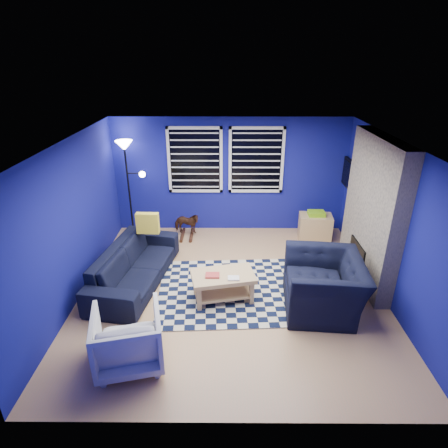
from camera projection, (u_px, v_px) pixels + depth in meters
name	position (u px, v px, depth m)	size (l,w,h in m)	color
floor	(231.00, 290.00, 6.34)	(5.00, 5.00, 0.00)	tan
ceiling	(232.00, 143.00, 5.31)	(5.00, 5.00, 0.00)	white
wall_back	(230.00, 176.00, 8.10)	(5.00, 5.00, 0.00)	navy
wall_left	(72.00, 223.00, 5.84)	(5.00, 5.00, 0.00)	navy
wall_right	(392.00, 224.00, 5.81)	(5.00, 5.00, 0.00)	navy
fireplace	(371.00, 214.00, 6.29)	(0.65, 2.00, 2.50)	gray
window_left	(195.00, 160.00, 7.92)	(1.17, 0.06, 1.42)	black
window_right	(256.00, 161.00, 7.92)	(1.17, 0.06, 1.42)	black
tv	(351.00, 176.00, 7.57)	(0.07, 1.00, 0.58)	black
rug	(233.00, 290.00, 6.34)	(2.50, 2.00, 0.02)	black
sofa	(135.00, 265.00, 6.45)	(0.90, 2.30, 0.67)	black
armchair_big	(324.00, 285.00, 5.75)	(1.13, 1.30, 0.84)	black
armchair_bent	(128.00, 338.00, 4.72)	(0.83, 0.85, 0.78)	gray
rocking_horse	(186.00, 223.00, 8.09)	(0.57, 0.26, 0.48)	#492E17
coffee_table	(223.00, 281.00, 5.98)	(1.09, 0.76, 0.49)	tan
cabinet	(315.00, 227.00, 7.98)	(0.71, 0.51, 0.65)	tan
floor_lamp	(127.00, 159.00, 7.65)	(0.56, 0.35, 2.07)	black
throw_pillow	(148.00, 223.00, 6.77)	(0.41, 0.12, 0.39)	yellow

